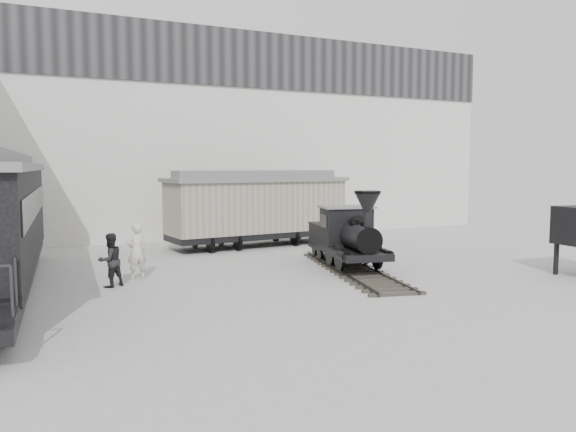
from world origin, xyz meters
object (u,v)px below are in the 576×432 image
locomotive (349,240)px  visitor_b (110,260)px  visitor_a (137,251)px  boxcar (258,206)px

locomotive → visitor_b: locomotive is taller
locomotive → visitor_b: size_ratio=4.93×
locomotive → visitor_b: (-8.49, 0.42, -0.22)m
visitor_b → locomotive: bearing=150.0°
locomotive → visitor_a: size_ratio=4.42×
boxcar → visitor_a: 8.89m
locomotive → boxcar: size_ratio=0.93×
locomotive → boxcar: 7.16m
visitor_a → visitor_b: bearing=31.1°
locomotive → visitor_a: (-7.51, 1.33, -0.12)m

